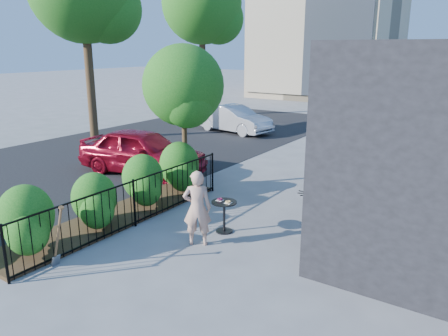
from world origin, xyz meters
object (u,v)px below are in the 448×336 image
Objects in this scene: patio_tree at (184,91)px; shovel at (58,240)px; woman at (197,208)px; cafe_table at (224,211)px; car_silver at (234,119)px; street_tree_far at (202,9)px; car_red at (142,151)px.

shovel is at bearing -78.68° from patio_tree.
shovel is (-1.48, -2.20, -0.23)m from woman.
woman is (-0.10, -0.82, 0.30)m from cafe_table.
shovel is 13.60m from car_silver.
patio_tree reaches higher than woman.
cafe_table is 0.59× the size of shovel.
street_tree_far reaches higher than patio_tree.
car_red is at bearing -160.30° from car_silver.
car_silver is (-4.48, 12.84, 0.07)m from shovel.
street_tree_far is 2.16× the size of car_silver.
car_silver reaches higher than shovel.
street_tree_far reaches higher than woman.
car_silver is (-1.34, 7.45, -0.08)m from car_red.
patio_tree is 3.02m from car_red.
cafe_table is at bearing -36.46° from patio_tree.
patio_tree reaches higher than car_red.
street_tree_far reaches higher than car_silver.
woman is at bearing -141.24° from car_silver.
street_tree_far is at bearing 18.38° from car_red.
car_silver is at bearing -37.88° from street_tree_far.
shovel is at bearing -117.73° from cafe_table.
woman is 2.66m from shovel.
patio_tree reaches higher than car_silver.
woman is at bearing -133.63° from car_red.
woman reaches higher than cafe_table.
shovel is 0.30× the size of car_red.
woman is at bearing 55.98° from shovel.
car_red is at bearing -62.66° from street_tree_far.
cafe_table is 5.30m from car_red.
car_red is 1.09× the size of car_silver.
street_tree_far reaches higher than shovel.
woman is 0.41× the size of car_silver.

